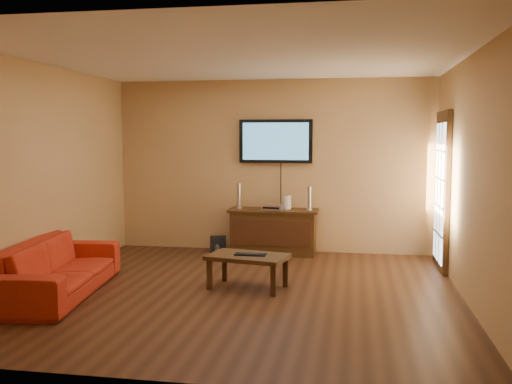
% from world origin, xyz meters
% --- Properties ---
extents(ground_plane, '(5.00, 5.00, 0.00)m').
position_xyz_m(ground_plane, '(0.00, 0.00, 0.00)').
color(ground_plane, '#331B0E').
rests_on(ground_plane, ground).
extents(room_walls, '(5.00, 5.00, 5.00)m').
position_xyz_m(room_walls, '(0.00, 0.62, 1.69)').
color(room_walls, tan).
rests_on(room_walls, ground).
extents(french_door, '(0.07, 1.02, 2.22)m').
position_xyz_m(french_door, '(2.46, 1.70, 1.05)').
color(french_door, '#301C0B').
rests_on(french_door, ground).
extents(media_console, '(1.36, 0.52, 0.70)m').
position_xyz_m(media_console, '(0.05, 2.23, 0.35)').
color(media_console, '#301C0B').
rests_on(media_console, ground).
extents(television, '(1.15, 0.08, 0.68)m').
position_xyz_m(television, '(0.05, 2.45, 1.74)').
color(television, black).
rests_on(television, ground).
extents(coffee_table, '(1.02, 0.73, 0.41)m').
position_xyz_m(coffee_table, '(0.03, 0.19, 0.35)').
color(coffee_table, '#301C0B').
rests_on(coffee_table, ground).
extents(sofa, '(0.89, 2.19, 0.83)m').
position_xyz_m(sofa, '(-2.07, -0.44, 0.42)').
color(sofa, '#B22813').
rests_on(sofa, ground).
extents(speaker_left, '(0.11, 0.11, 0.39)m').
position_xyz_m(speaker_left, '(-0.50, 2.25, 0.87)').
color(speaker_left, silver).
rests_on(speaker_left, media_console).
extents(speaker_right, '(0.10, 0.10, 0.36)m').
position_xyz_m(speaker_right, '(0.60, 2.23, 0.86)').
color(speaker_right, silver).
rests_on(speaker_right, media_console).
extents(av_receiver, '(0.36, 0.29, 0.07)m').
position_xyz_m(av_receiver, '(0.06, 2.21, 0.73)').
color(av_receiver, silver).
rests_on(av_receiver, media_console).
extents(game_console, '(0.09, 0.16, 0.21)m').
position_xyz_m(game_console, '(0.27, 2.26, 0.80)').
color(game_console, white).
rests_on(game_console, media_console).
extents(subwoofer, '(0.30, 0.30, 0.25)m').
position_xyz_m(subwoofer, '(-0.82, 2.20, 0.12)').
color(subwoofer, black).
rests_on(subwoofer, ground).
extents(bottle, '(0.06, 0.06, 0.19)m').
position_xyz_m(bottle, '(-0.76, 1.88, 0.09)').
color(bottle, white).
rests_on(bottle, ground).
extents(keyboard, '(0.37, 0.14, 0.02)m').
position_xyz_m(keyboard, '(0.07, 0.17, 0.42)').
color(keyboard, black).
rests_on(keyboard, coffee_table).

